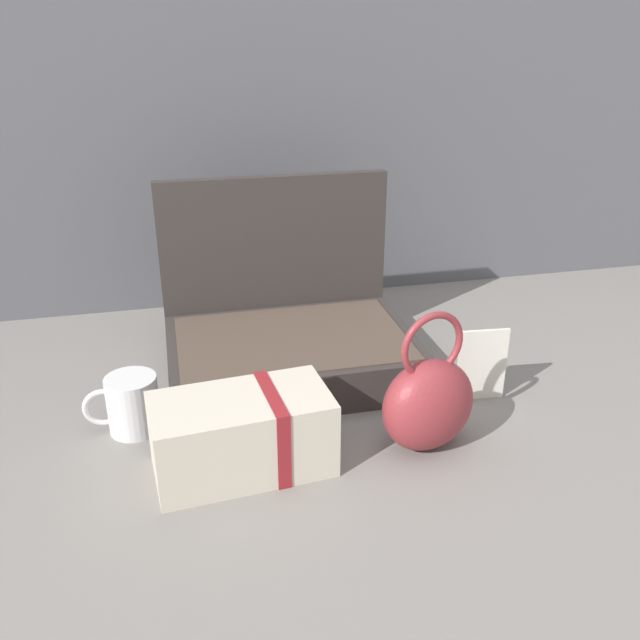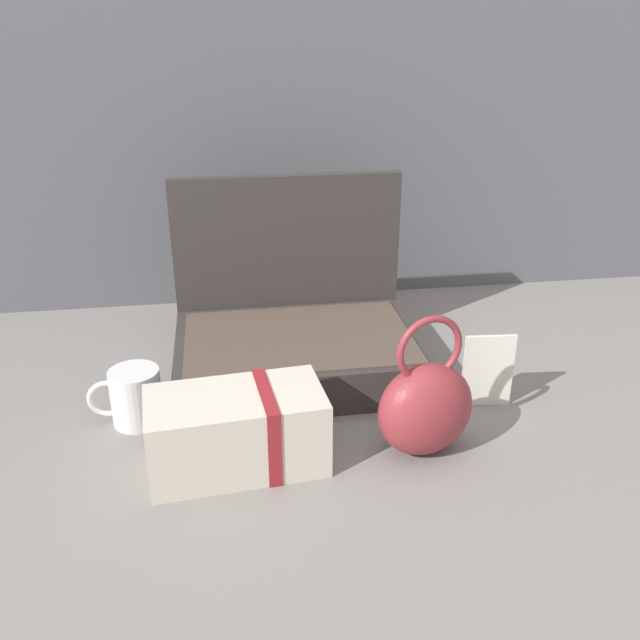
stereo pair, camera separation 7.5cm
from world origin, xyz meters
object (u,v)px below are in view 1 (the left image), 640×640
(teal_pouch_handbag, at_px, (428,402))
(info_card_left, at_px, (482,365))
(open_suitcase, at_px, (288,332))
(cream_toiletry_bag, at_px, (244,434))
(coffee_mug, at_px, (131,404))

(teal_pouch_handbag, height_order, info_card_left, teal_pouch_handbag)
(open_suitcase, relative_size, info_card_left, 3.39)
(teal_pouch_handbag, height_order, cream_toiletry_bag, teal_pouch_handbag)
(coffee_mug, bearing_deg, cream_toiletry_bag, -41.07)
(teal_pouch_handbag, relative_size, coffee_mug, 1.91)
(teal_pouch_handbag, bearing_deg, cream_toiletry_bag, 177.85)
(info_card_left, bearing_deg, open_suitcase, 152.28)
(teal_pouch_handbag, xyz_separation_m, info_card_left, (0.15, 0.12, -0.01))
(teal_pouch_handbag, distance_m, info_card_left, 0.19)
(open_suitcase, distance_m, teal_pouch_handbag, 0.36)
(cream_toiletry_bag, bearing_deg, coffee_mug, 138.93)
(cream_toiletry_bag, bearing_deg, teal_pouch_handbag, -2.15)
(open_suitcase, height_order, coffee_mug, open_suitcase)
(coffee_mug, bearing_deg, teal_pouch_handbag, -19.06)
(cream_toiletry_bag, relative_size, info_card_left, 2.03)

